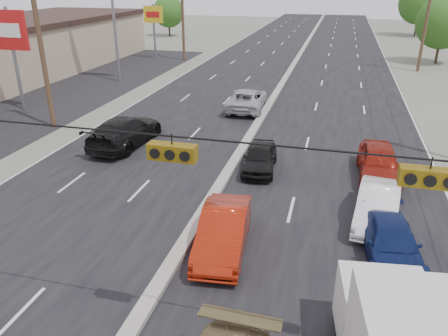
% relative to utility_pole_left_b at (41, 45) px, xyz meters
% --- Properties ---
extents(ground, '(200.00, 200.00, 0.00)m').
position_rel_utility_pole_left_b_xyz_m(ground, '(12.50, -15.00, -5.11)').
color(ground, '#606356').
rests_on(ground, ground).
extents(road_surface, '(20.00, 160.00, 0.02)m').
position_rel_utility_pole_left_b_xyz_m(road_surface, '(12.50, 15.00, -5.11)').
color(road_surface, black).
rests_on(road_surface, ground).
extents(center_median, '(0.50, 160.00, 0.20)m').
position_rel_utility_pole_left_b_xyz_m(center_median, '(12.50, 15.00, -5.01)').
color(center_median, gray).
rests_on(center_median, ground).
extents(parking_lot, '(10.00, 42.00, 0.02)m').
position_rel_utility_pole_left_b_xyz_m(parking_lot, '(-4.50, 10.00, -5.11)').
color(parking_lot, black).
rests_on(parking_lot, ground).
extents(utility_pole_left_b, '(1.60, 0.30, 10.00)m').
position_rel_utility_pole_left_b_xyz_m(utility_pole_left_b, '(0.00, 0.00, 0.00)').
color(utility_pole_left_b, '#422D1E').
rests_on(utility_pole_left_b, ground).
extents(utility_pole_left_c, '(1.60, 0.30, 10.00)m').
position_rel_utility_pole_left_b_xyz_m(utility_pole_left_c, '(0.00, 25.00, 0.00)').
color(utility_pole_left_c, '#422D1E').
rests_on(utility_pole_left_c, ground).
extents(utility_pole_right_c, '(1.60, 0.30, 10.00)m').
position_rel_utility_pole_left_b_xyz_m(utility_pole_right_c, '(25.00, 25.00, 0.00)').
color(utility_pole_right_c, '#422D1E').
rests_on(utility_pole_right_c, ground).
extents(traffic_signals, '(25.00, 0.30, 0.54)m').
position_rel_utility_pole_left_b_xyz_m(traffic_signals, '(13.90, -15.00, 0.39)').
color(traffic_signals, black).
rests_on(traffic_signals, ground).
extents(pole_sign_mid, '(2.60, 0.25, 7.00)m').
position_rel_utility_pole_left_b_xyz_m(pole_sign_mid, '(-4.50, 3.00, 0.01)').
color(pole_sign_mid, slate).
rests_on(pole_sign_mid, ground).
extents(pole_sign_far, '(2.20, 0.25, 6.00)m').
position_rel_utility_pole_left_b_xyz_m(pole_sign_far, '(-3.50, 25.00, -0.70)').
color(pole_sign_far, slate).
rests_on(pole_sign_far, ground).
extents(tree_left_far, '(4.80, 4.80, 6.12)m').
position_rel_utility_pole_left_b_xyz_m(tree_left_far, '(-9.50, 45.00, -1.39)').
color(tree_left_far, '#382619').
rests_on(tree_left_far, ground).
extents(tree_right_mid, '(5.60, 5.60, 7.14)m').
position_rel_utility_pole_left_b_xyz_m(tree_right_mid, '(27.50, 30.00, -0.77)').
color(tree_right_mid, '#382619').
rests_on(tree_right_mid, ground).
extents(tree_right_far, '(6.40, 6.40, 8.16)m').
position_rel_utility_pole_left_b_xyz_m(tree_right_far, '(28.50, 55.00, -0.15)').
color(tree_right_far, '#382619').
rests_on(tree_right_far, ground).
extents(red_sedan, '(2.02, 4.60, 1.47)m').
position_rel_utility_pole_left_b_xyz_m(red_sedan, '(13.91, -10.45, -4.37)').
color(red_sedan, '#9B1C09').
rests_on(red_sedan, ground).
extents(queue_car_a, '(1.82, 3.93, 1.30)m').
position_rel_utility_pole_left_b_xyz_m(queue_car_a, '(13.90, -3.33, -4.46)').
color(queue_car_a, black).
rests_on(queue_car_a, ground).
extents(queue_car_b, '(2.03, 4.44, 1.41)m').
position_rel_utility_pole_left_b_xyz_m(queue_car_b, '(19.19, -7.17, -4.40)').
color(queue_car_b, white).
rests_on(queue_car_b, ground).
extents(queue_car_d, '(2.19, 4.44, 1.24)m').
position_rel_utility_pole_left_b_xyz_m(queue_car_d, '(19.50, -9.54, -4.49)').
color(queue_car_d, '#0F1B4D').
rests_on(queue_car_d, ground).
extents(queue_car_e, '(1.95, 4.61, 1.56)m').
position_rel_utility_pole_left_b_xyz_m(queue_car_e, '(19.50, -2.81, -4.33)').
color(queue_car_e, maroon).
rests_on(queue_car_e, ground).
extents(oncoming_near, '(2.63, 5.79, 1.64)m').
position_rel_utility_pole_left_b_xyz_m(oncoming_near, '(5.92, -1.81, -4.29)').
color(oncoming_near, black).
rests_on(oncoming_near, ground).
extents(oncoming_far, '(2.79, 5.52, 1.50)m').
position_rel_utility_pole_left_b_xyz_m(oncoming_far, '(11.10, 6.97, -4.36)').
color(oncoming_far, '#A5A9AD').
rests_on(oncoming_far, ground).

